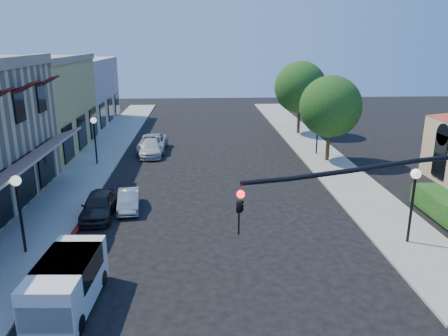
{
  "coord_description": "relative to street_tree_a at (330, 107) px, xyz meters",
  "views": [
    {
      "loc": [
        -0.87,
        -9.59,
        8.97
      ],
      "look_at": [
        0.36,
        11.9,
        2.6
      ],
      "focal_mm": 35.0,
      "sensor_mm": 36.0,
      "label": 1
    }
  ],
  "objects": [
    {
      "name": "sidewalk_left",
      "position": [
        -17.55,
        5.0,
        -4.13
      ],
      "size": [
        3.5,
        50.0,
        0.12
      ],
      "primitive_type": "cube",
      "color": "gray",
      "rests_on": "ground"
    },
    {
      "name": "sidewalk_right",
      "position": [
        -0.05,
        5.0,
        -4.13
      ],
      "size": [
        3.5,
        50.0,
        0.12
      ],
      "primitive_type": "cube",
      "color": "gray",
      "rests_on": "ground"
    },
    {
      "name": "curb_red_strip",
      "position": [
        -15.7,
        -14.0,
        -4.19
      ],
      "size": [
        0.25,
        10.0,
        0.06
      ],
      "primitive_type": "cube",
      "color": "maroon",
      "rests_on": "ground"
    },
    {
      "name": "yellow_stucco_building",
      "position": [
        -24.3,
        4.0,
        -0.39
      ],
      "size": [
        10.0,
        12.0,
        7.6
      ],
      "primitive_type": "cube",
      "color": "tan",
      "rests_on": "ground"
    },
    {
      "name": "pink_stucco_building",
      "position": [
        -24.3,
        16.0,
        -0.69
      ],
      "size": [
        10.0,
        12.0,
        7.0
      ],
      "primitive_type": "cube",
      "color": "#C19D92",
      "rests_on": "ground"
    },
    {
      "name": "street_tree_a",
      "position": [
        0.0,
        0.0,
        0.0
      ],
      "size": [
        4.56,
        4.56,
        6.48
      ],
      "color": "#332314",
      "rests_on": "ground"
    },
    {
      "name": "street_tree_b",
      "position": [
        0.0,
        10.0,
        0.35
      ],
      "size": [
        4.94,
        4.94,
        7.02
      ],
      "color": "#332314",
      "rests_on": "ground"
    },
    {
      "name": "signal_mast_arm",
      "position": [
        -2.94,
        -20.5,
        -0.11
      ],
      "size": [
        8.01,
        0.39,
        6.0
      ],
      "color": "black",
      "rests_on": "ground"
    },
    {
      "name": "lamppost_left_near",
      "position": [
        -17.3,
        -14.0,
        -1.46
      ],
      "size": [
        0.44,
        0.44,
        3.57
      ],
      "color": "black",
      "rests_on": "ground"
    },
    {
      "name": "lamppost_left_far",
      "position": [
        -17.3,
        0.0,
        -1.46
      ],
      "size": [
        0.44,
        0.44,
        3.57
      ],
      "color": "black",
      "rests_on": "ground"
    },
    {
      "name": "lamppost_right_near",
      "position": [
        -0.3,
        -14.0,
        -1.46
      ],
      "size": [
        0.44,
        0.44,
        3.57
      ],
      "color": "black",
      "rests_on": "ground"
    },
    {
      "name": "lamppost_right_far",
      "position": [
        -0.3,
        2.0,
        -1.46
      ],
      "size": [
        0.44,
        0.44,
        3.57
      ],
      "color": "black",
      "rests_on": "ground"
    },
    {
      "name": "white_van",
      "position": [
        -14.3,
        -18.13,
        -3.16
      ],
      "size": [
        1.97,
        4.13,
        1.79
      ],
      "color": "silver",
      "rests_on": "ground"
    },
    {
      "name": "parked_car_a",
      "position": [
        -15.0,
        -10.0,
        -3.54
      ],
      "size": [
        1.67,
        3.89,
        1.31
      ],
      "primitive_type": "imported",
      "rotation": [
        0.0,
        0.0,
        0.03
      ],
      "color": "black",
      "rests_on": "ground"
    },
    {
      "name": "parked_car_b",
      "position": [
        -13.6,
        -9.0,
        -3.67
      ],
      "size": [
        1.44,
        3.28,
        1.05
      ],
      "primitive_type": "imported",
      "rotation": [
        0.0,
        0.0,
        0.11
      ],
      "color": "#9FA0A4",
      "rests_on": "ground"
    },
    {
      "name": "parked_car_c",
      "position": [
        -13.6,
        2.62,
        -3.58
      ],
      "size": [
        2.0,
        4.34,
        1.23
      ],
      "primitive_type": "imported",
      "rotation": [
        0.0,
        0.0,
        0.07
      ],
      "color": "beige",
      "rests_on": "ground"
    },
    {
      "name": "parked_car_d",
      "position": [
        -13.6,
        4.0,
        -3.52
      ],
      "size": [
        2.32,
        4.88,
        1.34
      ],
      "primitive_type": "imported",
      "rotation": [
        0.0,
        0.0,
        -0.02
      ],
      "color": "#ADB0B2",
      "rests_on": "ground"
    }
  ]
}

